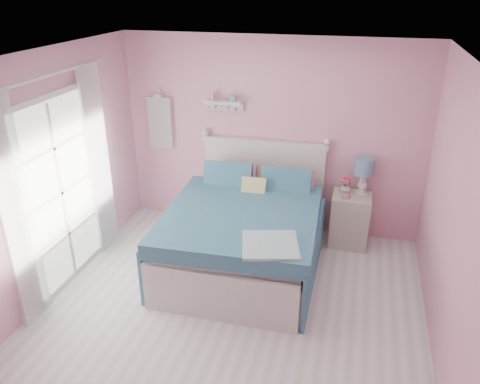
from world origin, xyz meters
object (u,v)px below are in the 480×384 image
at_px(nightstand, 350,219).
at_px(bed, 245,234).
at_px(table_lamp, 364,169).
at_px(vase, 345,188).
at_px(teacup, 346,195).

bearing_deg(nightstand, bed, -145.11).
xyz_separation_m(table_lamp, vase, (-0.21, -0.05, -0.26)).
bearing_deg(teacup, nightstand, 53.50).
xyz_separation_m(bed, nightstand, (1.20, 0.84, -0.07)).
bearing_deg(vase, bed, -140.96).
height_order(bed, vase, bed).
height_order(nightstand, vase, vase).
distance_m(nightstand, vase, 0.43).
bearing_deg(teacup, bed, -146.91).
height_order(nightstand, table_lamp, table_lamp).
xyz_separation_m(vase, teacup, (0.03, -0.16, -0.03)).
height_order(bed, table_lamp, bed).
height_order(table_lamp, vase, table_lamp).
bearing_deg(teacup, table_lamp, 48.18).
bearing_deg(nightstand, table_lamp, 43.32).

